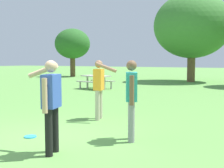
{
  "coord_description": "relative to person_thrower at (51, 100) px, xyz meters",
  "views": [
    {
      "loc": [
        4.06,
        -4.5,
        1.65
      ],
      "look_at": [
        0.37,
        2.42,
        1.0
      ],
      "focal_mm": 46.95,
      "sensor_mm": 36.0,
      "label": 1
    }
  ],
  "objects": [
    {
      "name": "tree_tall_left",
      "position": [
        -13.77,
        19.79,
        2.25
      ],
      "size": [
        3.45,
        3.45,
        4.71
      ],
      "color": "brown",
      "rests_on": "ground"
    },
    {
      "name": "tree_broad_center",
      "position": [
        -1.83,
        18.35,
        3.21
      ],
      "size": [
        5.68,
        5.68,
        6.61
      ],
      "color": "brown",
      "rests_on": "ground"
    },
    {
      "name": "person_thrower",
      "position": [
        0.0,
        0.0,
        0.0
      ],
      "size": [
        0.78,
        0.59,
        1.64
      ],
      "color": "black",
      "rests_on": "ground"
    },
    {
      "name": "person_catcher",
      "position": [
        -0.78,
        2.97,
        0.0
      ],
      "size": [
        0.78,
        0.59,
        1.64
      ],
      "color": "#B7AD93",
      "rests_on": "ground"
    },
    {
      "name": "frisbee",
      "position": [
        -1.12,
        0.65,
        -0.95
      ],
      "size": [
        0.26,
        0.26,
        0.03
      ],
      "primitive_type": "cylinder",
      "color": "#2D9EDB",
      "rests_on": "ground"
    },
    {
      "name": "picnic_table_far",
      "position": [
        -5.31,
        10.22,
        -0.4
      ],
      "size": [
        1.97,
        1.76,
        0.77
      ],
      "color": "#B2ADA3",
      "rests_on": "ground"
    },
    {
      "name": "person_bystander",
      "position": [
        0.88,
        1.44,
        -0.02
      ],
      "size": [
        0.36,
        0.56,
        1.64
      ],
      "color": "gray",
      "rests_on": "ground"
    },
    {
      "name": "ground_plane",
      "position": [
        -0.76,
        0.57,
        -0.96
      ],
      "size": [
        120.0,
        120.0,
        0.0
      ],
      "primitive_type": "plane",
      "color": "#609947"
    }
  ]
}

